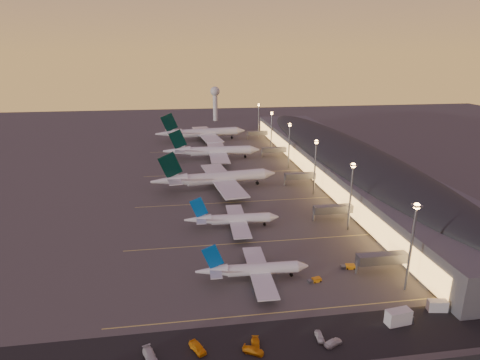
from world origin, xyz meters
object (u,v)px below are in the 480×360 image
radar_tower (215,98)px  service_van_b (198,347)px  service_van_f (253,351)px  airliner_narrow_north (232,219)px  airliner_wide_mid (212,151)px  service_van_c (320,336)px  service_van_e (333,342)px  baggage_tug_a (348,267)px  airliner_wide_far (202,133)px  service_van_d (255,345)px  airliner_narrow_south (253,270)px  catering_truck_a (400,317)px  service_van_a (150,355)px  catering_truck_b (438,306)px  baggage_tug_b (315,280)px  airliner_wide_near (216,178)px

radar_tower → service_van_b: (-32.55, -315.68, -20.98)m
radar_tower → service_van_f: size_ratio=6.76×
airliner_narrow_north → radar_tower: radar_tower is taller
airliner_wide_mid → service_van_c: airliner_wide_mid is taller
service_van_e → baggage_tug_a: bearing=-52.3°
airliner_wide_far → service_van_d: size_ratio=14.05×
airliner_narrow_north → radar_tower: bearing=87.7°
airliner_narrow_south → airliner_wide_far: 197.10m
catering_truck_a → service_van_a: bearing=175.5°
baggage_tug_a → catering_truck_b: bearing=-51.0°
airliner_narrow_south → service_van_d: size_ratio=6.85×
service_van_d → service_van_e: service_van_d is taller
airliner_narrow_north → airliner_wide_mid: airliner_wide_mid is taller
service_van_c → service_van_e: size_ratio=0.87×
service_van_a → service_van_d: (23.22, -0.11, -0.10)m
airliner_narrow_south → catering_truck_b: size_ratio=6.01×
baggage_tug_b → catering_truck_a: size_ratio=0.59×
airliner_wide_near → airliner_wide_mid: (3.05, 57.06, -0.16)m
baggage_tug_a → service_van_a: (-57.87, -29.78, 0.23)m
airliner_narrow_south → baggage_tug_a: bearing=4.3°
airliner_wide_near → service_van_b: size_ratio=11.77×
service_van_b → service_van_c: (28.07, -0.32, -0.19)m
airliner_wide_near → catering_truck_b: size_ratio=11.16×
service_van_a → service_van_e: bearing=-22.4°
airliner_wide_near → service_van_e: bearing=-89.3°
airliner_wide_near → service_van_d: bearing=-98.1°
catering_truck_a → service_van_f: (-37.06, -4.79, -1.07)m
airliner_narrow_south → baggage_tug_a: airliner_narrow_south is taller
service_van_a → service_van_f: bearing=-24.4°
airliner_wide_mid → service_van_e: (13.28, -170.79, -4.24)m
baggage_tug_b → service_van_e: 26.24m
service_van_b → service_van_d: 12.89m
airliner_narrow_north → radar_tower: 252.51m
airliner_wide_mid → baggage_tug_b: size_ratio=14.57×
airliner_wide_near → airliner_wide_far: (-0.30, 113.32, 0.53)m
service_van_a → service_van_e: 40.84m
catering_truck_a → service_van_b: bearing=175.2°
service_van_d → service_van_e: (17.57, -1.74, -0.02)m
radar_tower → airliner_narrow_north: bearing=-93.7°
baggage_tug_a → service_van_b: (-47.51, -28.97, 0.32)m
service_van_f → service_van_b: bearing=107.1°
airliner_wide_near → service_van_b: 112.04m
radar_tower → catering_truck_a: (16.60, -313.48, -20.11)m
airliner_narrow_north → catering_truck_a: airliner_narrow_north is taller
baggage_tug_b → service_van_b: (-34.85, -23.20, 0.37)m
radar_tower → airliner_wide_near: bearing=-95.2°
airliner_wide_far → airliner_wide_near: bearing=-97.4°
airliner_wide_mid → radar_tower: (15.40, 147.55, 16.95)m
baggage_tug_a → service_van_c: bearing=-115.6°
catering_truck_b → service_van_f: 50.26m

